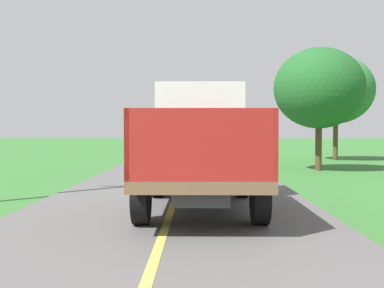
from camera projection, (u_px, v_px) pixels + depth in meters
The scene contains 3 objects.
banana_truck_near at pixel (200, 143), 10.64m from camera, with size 2.38×5.82×2.80m.
roadside_tree_near_left at pixel (336, 90), 27.13m from camera, with size 4.38×4.38×6.07m.
roadside_tree_mid_right at pixel (319, 88), 20.11m from camera, with size 3.87×3.87×5.30m.
Camera 1 is at (0.56, -0.89, 1.75)m, focal length 43.72 mm.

